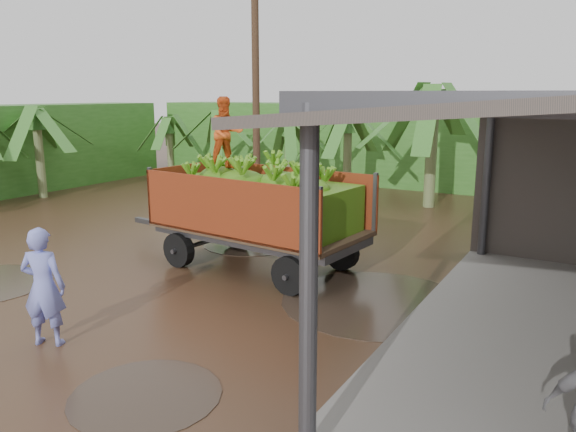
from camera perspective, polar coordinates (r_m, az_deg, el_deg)
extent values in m
plane|color=black|center=(12.45, -11.75, -7.06)|extent=(100.00, 100.00, 0.00)
cube|color=#2D661E|center=(26.70, 8.19, 7.34)|extent=(22.00, 3.00, 3.60)
cube|color=#47474C|center=(15.65, -12.84, -0.80)|extent=(1.98, 0.33, 0.13)
imported|color=#D14C18|center=(13.53, -6.31, 8.36)|extent=(1.01, 1.05, 1.71)
imported|color=#7881DB|center=(10.05, -23.59, -6.60)|extent=(0.86, 0.74, 2.00)
cylinder|color=#47301E|center=(18.61, -3.28, 12.35)|extent=(0.24, 0.24, 8.17)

